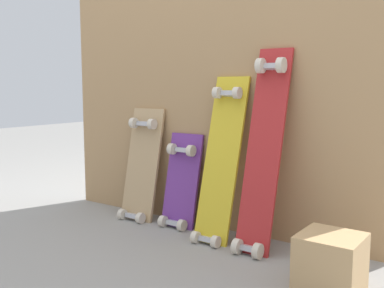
# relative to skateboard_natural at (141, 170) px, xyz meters

# --- Properties ---
(ground_plane) EXTENTS (12.00, 12.00, 0.00)m
(ground_plane) POSITION_rel_skateboard_natural_xyz_m (0.37, 0.04, -0.27)
(ground_plane) COLOR gray
(plywood_wall_panel) EXTENTS (1.85, 0.04, 1.44)m
(plywood_wall_panel) POSITION_rel_skateboard_natural_xyz_m (0.37, 0.11, 0.45)
(plywood_wall_panel) COLOR tan
(plywood_wall_panel) RESTS_ON ground
(skateboard_natural) EXTENTS (0.22, 0.20, 0.68)m
(skateboard_natural) POSITION_rel_skateboard_natural_xyz_m (0.00, 0.00, 0.00)
(skateboard_natural) COLOR tan
(skateboard_natural) RESTS_ON ground
(skateboard_purple) EXTENTS (0.20, 0.18, 0.55)m
(skateboard_purple) POSITION_rel_skateboard_natural_xyz_m (0.26, 0.01, -0.06)
(skateboard_purple) COLOR #6B338C
(skateboard_purple) RESTS_ON ground
(skateboard_yellow) EXTENTS (0.18, 0.28, 0.85)m
(skateboard_yellow) POSITION_rel_skateboard_natural_xyz_m (0.54, -0.04, 0.08)
(skateboard_yellow) COLOR gold
(skateboard_yellow) RESTS_ON ground
(skateboard_red) EXTENTS (0.16, 0.30, 0.97)m
(skateboard_red) POSITION_rel_skateboard_natural_xyz_m (0.76, -0.05, 0.15)
(skateboard_red) COLOR #B22626
(skateboard_red) RESTS_ON ground
(wooden_crate) EXTENTS (0.22, 0.22, 0.21)m
(wooden_crate) POSITION_rel_skateboard_natural_xyz_m (1.16, -0.32, -0.17)
(wooden_crate) COLOR tan
(wooden_crate) RESTS_ON ground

